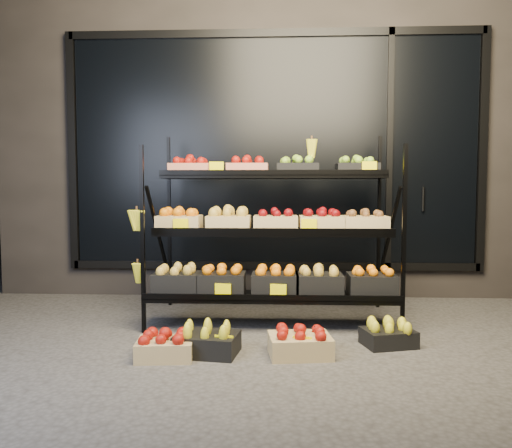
{
  "coord_description": "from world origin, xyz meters",
  "views": [
    {
      "loc": [
        0.06,
        -3.71,
        1.15
      ],
      "look_at": [
        -0.14,
        0.55,
        0.85
      ],
      "focal_mm": 35.0,
      "sensor_mm": 36.0,
      "label": 1
    }
  ],
  "objects_px": {
    "floor_crate_midright": "(300,342)",
    "display_rack": "(272,231)",
    "floor_crate_midleft": "(207,340)",
    "floor_crate_left": "(165,345)"
  },
  "relations": [
    {
      "from": "floor_crate_left",
      "to": "floor_crate_midright",
      "type": "xyz_separation_m",
      "value": [
        0.92,
        0.1,
        0.01
      ]
    },
    {
      "from": "floor_crate_left",
      "to": "floor_crate_midright",
      "type": "distance_m",
      "value": 0.93
    },
    {
      "from": "floor_crate_left",
      "to": "floor_crate_midright",
      "type": "bearing_deg",
      "value": 0.64
    },
    {
      "from": "floor_crate_midleft",
      "to": "floor_crate_midright",
      "type": "height_order",
      "value": "floor_crate_midleft"
    },
    {
      "from": "floor_crate_midright",
      "to": "floor_crate_midleft",
      "type": "bearing_deg",
      "value": 171.85
    },
    {
      "from": "display_rack",
      "to": "floor_crate_midright",
      "type": "bearing_deg",
      "value": -77.06
    },
    {
      "from": "floor_crate_left",
      "to": "display_rack",
      "type": "bearing_deg",
      "value": 49.86
    },
    {
      "from": "floor_crate_midleft",
      "to": "floor_crate_left",
      "type": "bearing_deg",
      "value": -150.79
    },
    {
      "from": "floor_crate_midright",
      "to": "display_rack",
      "type": "bearing_deg",
      "value": 95.61
    },
    {
      "from": "floor_crate_midleft",
      "to": "display_rack",
      "type": "bearing_deg",
      "value": 72.67
    }
  ]
}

